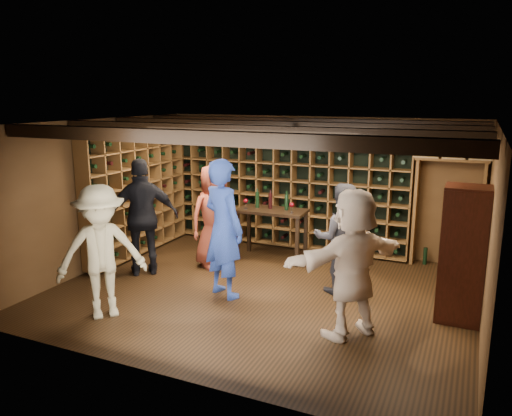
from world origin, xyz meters
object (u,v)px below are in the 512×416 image
at_px(display_cabinet, 462,257).
at_px(guest_red_floral, 214,216).
at_px(man_blue_shirt, 223,229).
at_px(guest_woman_black, 143,217).
at_px(guest_beige, 353,263).
at_px(tasting_table, 272,215).
at_px(man_grey_suit, 341,238).
at_px(guest_khaki, 101,252).

xyz_separation_m(display_cabinet, guest_red_floral, (-3.92, 0.57, 0.02)).
height_order(man_blue_shirt, guest_woman_black, man_blue_shirt).
relative_size(guest_beige, tasting_table, 1.50).
bearing_deg(guest_beige, guest_woman_black, -63.66).
bearing_deg(man_grey_suit, man_blue_shirt, 9.16).
bearing_deg(tasting_table, man_grey_suit, -35.73).
relative_size(guest_red_floral, guest_woman_black, 0.92).
bearing_deg(guest_khaki, man_grey_suit, -9.58).
bearing_deg(guest_woman_black, guest_beige, 129.22).
bearing_deg(guest_beige, guest_khaki, -37.44).
xyz_separation_m(man_blue_shirt, guest_khaki, (-1.12, -1.28, -0.12)).
distance_m(guest_woman_black, guest_beige, 3.67).
distance_m(man_blue_shirt, tasting_table, 1.84).
bearing_deg(guest_beige, display_cabinet, 167.89).
distance_m(display_cabinet, guest_red_floral, 3.96).
xyz_separation_m(guest_red_floral, guest_woman_black, (-0.86, -0.81, 0.08)).
distance_m(display_cabinet, guest_khaki, 4.65).
height_order(man_grey_suit, guest_red_floral, guest_red_floral).
bearing_deg(guest_woman_black, guest_khaki, 68.22).
distance_m(man_grey_suit, guest_khaki, 3.36).
relative_size(display_cabinet, guest_beige, 0.95).
height_order(man_grey_suit, tasting_table, man_grey_suit).
relative_size(display_cabinet, man_blue_shirt, 0.87).
bearing_deg(display_cabinet, man_blue_shirt, -170.89).
bearing_deg(guest_woman_black, man_grey_suit, 150.90).
bearing_deg(guest_red_floral, man_grey_suit, -61.69).
relative_size(man_blue_shirt, tasting_table, 1.65).
height_order(display_cabinet, guest_woman_black, guest_woman_black).
xyz_separation_m(guest_woman_black, guest_beige, (3.59, -0.75, -0.04)).
xyz_separation_m(guest_red_floral, guest_beige, (2.74, -1.55, 0.04)).
distance_m(man_grey_suit, tasting_table, 1.81).
height_order(guest_woman_black, guest_beige, guest_woman_black).
bearing_deg(display_cabinet, guest_red_floral, 171.73).
relative_size(display_cabinet, man_grey_suit, 1.06).
distance_m(man_blue_shirt, guest_beige, 2.05).
bearing_deg(guest_woman_black, tasting_table, -174.98).
bearing_deg(tasting_table, guest_beige, -51.06).
relative_size(man_blue_shirt, guest_red_floral, 1.15).
xyz_separation_m(guest_beige, tasting_table, (-1.99, 2.30, -0.12)).
bearing_deg(man_grey_suit, guest_red_floral, -25.90).
distance_m(guest_woman_black, guest_khaki, 1.63).
height_order(display_cabinet, guest_red_floral, guest_red_floral).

